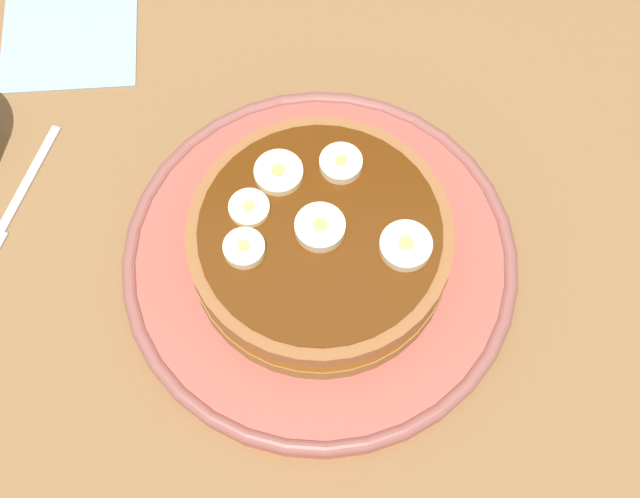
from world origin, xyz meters
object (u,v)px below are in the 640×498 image
object	(u,v)px
pancake_stack	(324,246)
fork	(14,206)
banana_slice_5	(406,246)
banana_slice_2	(244,249)
napkin	(69,34)
banana_slice_1	(249,208)
banana_slice_0	(322,229)
banana_slice_3	(279,173)
banana_slice_4	(341,164)
plate	(320,260)

from	to	relation	value
pancake_stack	fork	bearing A→B (deg)	-13.75
banana_slice_5	pancake_stack	bearing A→B (deg)	-13.97
banana_slice_2	napkin	world-z (taller)	banana_slice_2
pancake_stack	napkin	bearing A→B (deg)	-46.70
banana_slice_1	banana_slice_2	bearing A→B (deg)	84.26
banana_slice_0	banana_slice_2	bearing A→B (deg)	14.02
banana_slice_2	banana_slice_3	bearing A→B (deg)	-112.36
pancake_stack	banana_slice_0	size ratio (longest dim) A/B	5.38
pancake_stack	banana_slice_1	xyz separation A→B (cm)	(5.00, -1.87, 2.40)
banana_slice_4	napkin	world-z (taller)	banana_slice_4
plate	banana_slice_5	bearing A→B (deg)	164.95
banana_slice_3	banana_slice_4	size ratio (longest dim) A/B	1.14
plate	banana_slice_2	world-z (taller)	banana_slice_2
plate	pancake_stack	bearing A→B (deg)	147.86
banana_slice_0	banana_slice_5	distance (cm)	5.66
pancake_stack	banana_slice_3	distance (cm)	5.91
napkin	fork	xyz separation A→B (cm)	(2.76, 15.86, 0.10)
banana_slice_1	napkin	xyz separation A→B (cm)	(15.25, -19.63, -6.00)
plate	banana_slice_3	bearing A→B (deg)	-57.78
plate	banana_slice_5	xyz separation A→B (cm)	(-5.58, 1.50, 5.31)
banana_slice_4	plate	bearing A→B (deg)	71.96
banana_slice_1	banana_slice_2	size ratio (longest dim) A/B	1.00
banana_slice_4	fork	distance (cm)	25.04
pancake_stack	banana_slice_1	distance (cm)	5.85
banana_slice_4	fork	world-z (taller)	banana_slice_4
plate	pancake_stack	xyz separation A→B (cm)	(-0.30, 0.19, 2.76)
plate	napkin	size ratio (longest dim) A/B	2.56
banana_slice_5	plate	bearing A→B (deg)	-15.05
banana_slice_0	fork	size ratio (longest dim) A/B	0.27
banana_slice_1	banana_slice_3	xyz separation A→B (cm)	(-2.01, -2.59, 0.08)
plate	banana_slice_0	size ratio (longest dim) A/B	8.27
napkin	plate	bearing A→B (deg)	133.12
banana_slice_5	napkin	bearing A→B (deg)	-41.77
napkin	banana_slice_2	bearing A→B (deg)	123.41
banana_slice_0	pancake_stack	bearing A→B (deg)	150.43
napkin	banana_slice_1	bearing A→B (deg)	127.85
napkin	banana_slice_4	bearing A→B (deg)	142.58
pancake_stack	fork	world-z (taller)	pancake_stack
pancake_stack	banana_slice_1	world-z (taller)	banana_slice_1
banana_slice_0	napkin	distance (cm)	29.97
banana_slice_2	napkin	bearing A→B (deg)	-56.59
banana_slice_4	banana_slice_5	bearing A→B (deg)	122.28
banana_slice_2	banana_slice_3	xyz separation A→B (cm)	(-2.31, -5.63, -0.05)
pancake_stack	banana_slice_2	xyz separation A→B (cm)	(5.30, 1.17, 2.53)
pancake_stack	banana_slice_2	bearing A→B (deg)	12.40
banana_slice_1	banana_slice_2	xyz separation A→B (cm)	(0.30, 3.03, 0.13)
banana_slice_5	banana_slice_3	bearing A→B (deg)	-34.92
napkin	banana_slice_5	bearing A→B (deg)	138.23
pancake_stack	banana_slice_4	distance (cm)	5.77
fork	napkin	bearing A→B (deg)	-99.88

